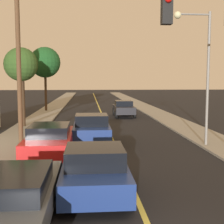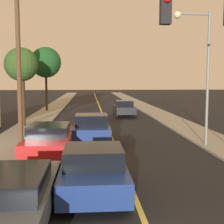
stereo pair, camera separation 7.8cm
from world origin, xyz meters
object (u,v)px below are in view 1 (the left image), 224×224
object	(u,v)px
car_near_lane_second	(92,129)
car_outer_lane_second	(50,140)
streetlamp_right	(200,60)
tree_left_far	(45,63)
car_outer_lane_front	(16,197)
utility_pole_left	(19,58)
car_near_lane_front	(95,171)
car_far_oncoming	(124,108)
tree_left_near	(21,66)

from	to	relation	value
car_near_lane_second	car_outer_lane_second	distance (m)	3.12
car_near_lane_second	streetlamp_right	distance (m)	6.70
tree_left_far	car_outer_lane_front	bearing A→B (deg)	-84.06
car_near_lane_second	utility_pole_left	size ratio (longest dim) A/B	0.44
car_near_lane_front	tree_left_far	distance (m)	26.19
car_near_lane_front	car_far_oncoming	xyz separation A→B (m)	(3.20, 19.96, 0.02)
car_outer_lane_front	car_far_oncoming	distance (m)	22.39
streetlamp_right	tree_left_near	distance (m)	12.77
tree_left_far	car_near_lane_second	bearing A→B (deg)	-75.06
car_near_lane_second	car_outer_lane_second	bearing A→B (deg)	-128.16
car_far_oncoming	streetlamp_right	bearing A→B (deg)	99.67
car_outer_lane_second	tree_left_far	world-z (taller)	tree_left_far
car_outer_lane_front	utility_pole_left	bearing A→B (deg)	101.05
utility_pole_left	car_outer_lane_front	bearing A→B (deg)	-78.95
car_near_lane_front	car_near_lane_second	world-z (taller)	car_near_lane_second
car_far_oncoming	car_near_lane_front	bearing A→B (deg)	80.90
car_near_lane_front	streetlamp_right	xyz separation A→B (m)	(5.50, 6.45, 3.74)
streetlamp_right	tree_left_near	world-z (taller)	streetlamp_right
car_near_lane_second	car_outer_lane_second	size ratio (longest dim) A/B	0.76
car_near_lane_second	tree_left_near	world-z (taller)	tree_left_near
car_outer_lane_front	tree_left_far	xyz separation A→B (m)	(-2.83, 27.19, 4.59)
car_far_oncoming	utility_pole_left	xyz separation A→B (m)	(-6.95, -12.44, 3.82)
car_far_oncoming	tree_left_far	world-z (taller)	tree_left_far
tree_left_near	tree_left_far	bearing A→B (deg)	89.11
car_outer_lane_front	car_far_oncoming	xyz separation A→B (m)	(5.12, 21.79, 0.07)
car_near_lane_front	utility_pole_left	xyz separation A→B (m)	(-3.75, 7.52, 3.84)
car_outer_lane_front	car_near_lane_front	bearing A→B (deg)	43.61
utility_pole_left	tree_left_near	bearing A→B (deg)	100.66
car_outer_lane_front	car_far_oncoming	size ratio (longest dim) A/B	1.26
car_near_lane_second	tree_left_far	xyz separation A→B (m)	(-4.76, 17.83, 4.48)
streetlamp_right	utility_pole_left	world-z (taller)	utility_pole_left
car_far_oncoming	tree_left_far	distance (m)	10.62
car_near_lane_front	utility_pole_left	size ratio (longest dim) A/B	0.45
car_outer_lane_second	car_far_oncoming	xyz separation A→B (m)	(5.12, 14.88, 0.03)
car_near_lane_front	tree_left_far	xyz separation A→B (m)	(-4.76, 25.35, 4.55)
utility_pole_left	car_near_lane_second	bearing A→B (deg)	0.11
tree_left_near	car_outer_lane_second	bearing A→B (deg)	-70.98
car_outer_lane_second	tree_left_far	size ratio (longest dim) A/B	0.74
car_near_lane_second	streetlamp_right	bearing A→B (deg)	-11.10
car_near_lane_second	streetlamp_right	world-z (taller)	streetlamp_right
tree_left_far	car_outer_lane_second	bearing A→B (deg)	-82.06
tree_left_near	car_far_oncoming	bearing A→B (deg)	37.10
car_near_lane_second	tree_left_far	bearing A→B (deg)	104.94
car_near_lane_front	streetlamp_right	world-z (taller)	streetlamp_right
car_far_oncoming	tree_left_near	size ratio (longest dim) A/B	0.70
car_outer_lane_front	car_far_oncoming	bearing A→B (deg)	76.77
streetlamp_right	car_outer_lane_front	bearing A→B (deg)	-131.88
car_outer_lane_front	car_far_oncoming	world-z (taller)	car_far_oncoming
car_outer_lane_front	utility_pole_left	xyz separation A→B (m)	(-1.83, 9.35, 3.89)
car_outer_lane_second	car_far_oncoming	world-z (taller)	car_far_oncoming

